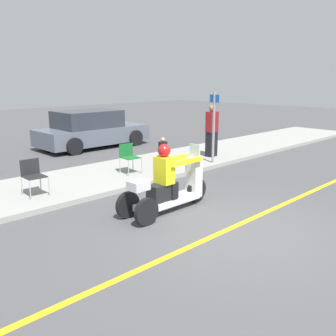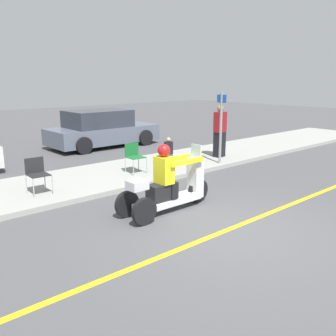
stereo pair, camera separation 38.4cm
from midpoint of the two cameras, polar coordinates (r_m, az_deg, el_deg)
name	(u,v)px [view 1 (the left image)]	position (r m, az deg, el deg)	size (l,w,h in m)	color
ground_plane	(230,229)	(7.10, 7.91, -9.15)	(60.00, 60.00, 0.00)	#4C4C4F
lane_stripe	(225,231)	(6.99, 7.10, -9.49)	(24.00, 0.12, 0.01)	gold
sidewalk_strip	(92,179)	(10.38, -12.50, -1.66)	(28.00, 2.80, 0.12)	#9E9E99
motorcycle_trike	(168,187)	(7.77, -1.39, -2.94)	(2.28, 0.67, 1.44)	black
spectator_far_back	(212,132)	(12.75, 5.83, 5.52)	(0.43, 0.27, 1.75)	black
spectator_near_curb	(163,154)	(10.85, -1.80, 2.11)	(0.25, 0.19, 0.95)	#515156
folding_chair_curbside	(129,155)	(10.55, -7.06, 1.95)	(0.50, 0.50, 0.82)	#A5A8AD
folding_chair_set_back	(33,173)	(9.06, -21.09, -0.79)	(0.47, 0.47, 0.82)	#A5A8AD
parked_car_lot_center	(91,130)	(15.46, -12.33, 5.70)	(4.40, 2.11, 1.48)	slate
street_sign	(214,125)	(11.71, 6.05, 6.56)	(0.08, 0.36, 2.20)	gray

